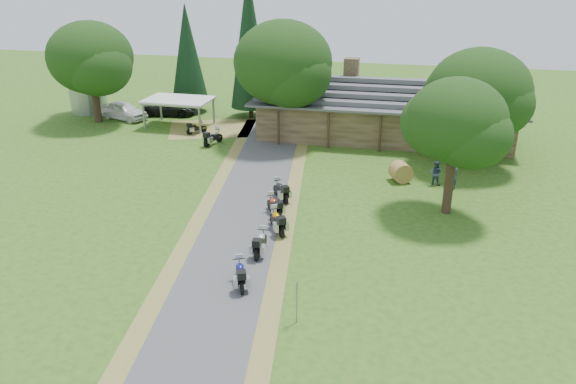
% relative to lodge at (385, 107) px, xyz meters
% --- Properties ---
extents(ground, '(120.00, 120.00, 0.00)m').
position_rel_lodge_xyz_m(ground, '(-6.00, -24.00, -2.45)').
color(ground, '#2C5919').
rests_on(ground, ground).
extents(driveway, '(51.95, 51.95, 0.00)m').
position_rel_lodge_xyz_m(driveway, '(-6.50, -20.00, -2.45)').
color(driveway, '#404042').
rests_on(driveway, ground).
extents(lodge, '(21.40, 9.40, 4.90)m').
position_rel_lodge_xyz_m(lodge, '(0.00, 0.00, 0.00)').
color(lodge, '#4E3E28').
rests_on(lodge, ground).
extents(silo, '(3.58, 3.58, 6.96)m').
position_rel_lodge_xyz_m(silo, '(-28.43, 1.71, 1.03)').
color(silo, gray).
rests_on(silo, ground).
extents(carport, '(5.87, 4.00, 2.50)m').
position_rel_lodge_xyz_m(carport, '(-17.83, -1.18, -1.20)').
color(carport, silver).
rests_on(carport, ground).
extents(car_white_sedan, '(4.42, 6.64, 2.05)m').
position_rel_lodge_xyz_m(car_white_sedan, '(-23.87, 0.02, -1.43)').
color(car_white_sedan, white).
rests_on(car_white_sedan, ground).
extents(car_dark_suv, '(3.09, 5.66, 2.06)m').
position_rel_lodge_xyz_m(car_dark_suv, '(-20.33, 2.35, -1.42)').
color(car_dark_suv, black).
rests_on(car_dark_suv, ground).
extents(motorcycle_row_a, '(1.27, 1.98, 1.29)m').
position_rel_lodge_xyz_m(motorcycle_row_a, '(-4.77, -25.32, -1.80)').
color(motorcycle_row_a, navy).
rests_on(motorcycle_row_a, ground).
extents(motorcycle_row_b, '(0.67, 1.92, 1.30)m').
position_rel_lodge_xyz_m(motorcycle_row_b, '(-4.67, -22.22, -1.80)').
color(motorcycle_row_b, '#A4A7AB').
rests_on(motorcycle_row_b, ground).
extents(motorcycle_row_c, '(1.58, 2.02, 1.35)m').
position_rel_lodge_xyz_m(motorcycle_row_c, '(-4.45, -19.62, -1.78)').
color(motorcycle_row_c, '#C07F00').
rests_on(motorcycle_row_c, ground).
extents(motorcycle_row_d, '(1.55, 1.86, 1.26)m').
position_rel_lodge_xyz_m(motorcycle_row_d, '(-5.11, -17.58, -1.82)').
color(motorcycle_row_d, '#B7381B').
rests_on(motorcycle_row_d, ground).
extents(motorcycle_row_e, '(1.62, 1.93, 1.32)m').
position_rel_lodge_xyz_m(motorcycle_row_e, '(-5.27, -15.29, -1.79)').
color(motorcycle_row_e, black).
rests_on(motorcycle_row_e, ground).
extents(motorcycle_carport_a, '(1.52, 1.60, 1.14)m').
position_rel_lodge_xyz_m(motorcycle_carport_a, '(-15.57, -2.96, -1.88)').
color(motorcycle_carport_a, yellow).
rests_on(motorcycle_carport_a, ground).
extents(motorcycle_carport_b, '(1.29, 2.08, 1.35)m').
position_rel_lodge_xyz_m(motorcycle_carport_b, '(-13.14, -5.59, -1.77)').
color(motorcycle_carport_b, gray).
rests_on(motorcycle_carport_b, ground).
extents(person_a, '(0.75, 0.70, 2.15)m').
position_rel_lodge_xyz_m(person_a, '(5.15, -11.12, -1.38)').
color(person_a, '#33415F').
rests_on(person_a, ground).
extents(person_b, '(0.63, 0.52, 1.92)m').
position_rel_lodge_xyz_m(person_b, '(4.08, -10.61, -1.49)').
color(person_b, '#33415F').
rests_on(person_b, ground).
extents(hay_bale, '(1.70, 1.64, 1.32)m').
position_rel_lodge_xyz_m(hay_bale, '(1.84, -10.49, -1.79)').
color(hay_bale, olive).
rests_on(hay_bale, ground).
extents(sign_post, '(0.35, 0.06, 1.96)m').
position_rel_lodge_xyz_m(sign_post, '(-1.70, -27.56, -1.47)').
color(sign_post, gray).
rests_on(sign_post, ground).
extents(oak_lodge_left, '(7.74, 7.74, 10.24)m').
position_rel_lodge_xyz_m(oak_lodge_left, '(-7.90, -3.28, 2.67)').
color(oak_lodge_left, '#123810').
rests_on(oak_lodge_left, ground).
extents(oak_lodge_right, '(7.15, 7.15, 8.54)m').
position_rel_lodge_xyz_m(oak_lodge_right, '(6.65, -5.92, 1.82)').
color(oak_lodge_right, '#123810').
rests_on(oak_lodge_right, ground).
extents(oak_driveway, '(5.54, 5.54, 9.02)m').
position_rel_lodge_xyz_m(oak_driveway, '(4.65, -15.03, 2.06)').
color(oak_driveway, '#123810').
rests_on(oak_driveway, ground).
extents(oak_silo, '(7.44, 7.44, 9.39)m').
position_rel_lodge_xyz_m(oak_silo, '(-25.76, -1.34, 2.25)').
color(oak_silo, '#123810').
rests_on(oak_silo, ground).
extents(cedar_near, '(3.71, 3.71, 13.31)m').
position_rel_lodge_xyz_m(cedar_near, '(-12.62, 3.57, 4.20)').
color(cedar_near, black).
rests_on(cedar_near, ground).
extents(cedar_far, '(3.58, 3.58, 10.24)m').
position_rel_lodge_xyz_m(cedar_far, '(-18.88, 4.11, 2.67)').
color(cedar_far, black).
rests_on(cedar_far, ground).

